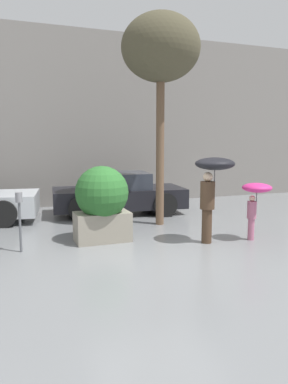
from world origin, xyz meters
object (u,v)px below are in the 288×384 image
(planter_box, at_px, (102,201))
(person_child, at_px, (256,195))
(person_adult, at_px, (212,178))
(street_tree, at_px, (161,50))
(parked_car_near, at_px, (119,194))
(parking_meter, at_px, (19,209))

(planter_box, height_order, person_child, planter_box)
(person_adult, bearing_deg, street_tree, 123.21)
(person_adult, distance_m, street_tree, 3.77)
(parked_car_near, distance_m, street_tree, 4.42)
(street_tree, bearing_deg, person_child, -58.54)
(parking_meter, bearing_deg, person_adult, -10.75)
(person_child, bearing_deg, parking_meter, -141.49)
(parked_car_near, height_order, parking_meter, parked_car_near)
(person_child, height_order, parking_meter, person_child)
(parked_car_near, height_order, street_tree, street_tree)
(person_child, xyz_separation_m, parked_car_near, (-1.97, 4.17, -0.45))
(person_child, height_order, street_tree, street_tree)
(planter_box, bearing_deg, parking_meter, -172.19)
(parked_car_near, bearing_deg, person_adult, -160.58)
(parked_car_near, bearing_deg, street_tree, -156.45)
(person_adult, bearing_deg, parking_meter, -166.69)
(parking_meter, bearing_deg, planter_box, 7.81)
(planter_box, distance_m, street_tree, 4.24)
(planter_box, relative_size, street_tree, 0.31)
(parked_car_near, relative_size, parking_meter, 3.39)
(person_child, distance_m, parked_car_near, 4.63)
(person_adult, height_order, parked_car_near, person_adult)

